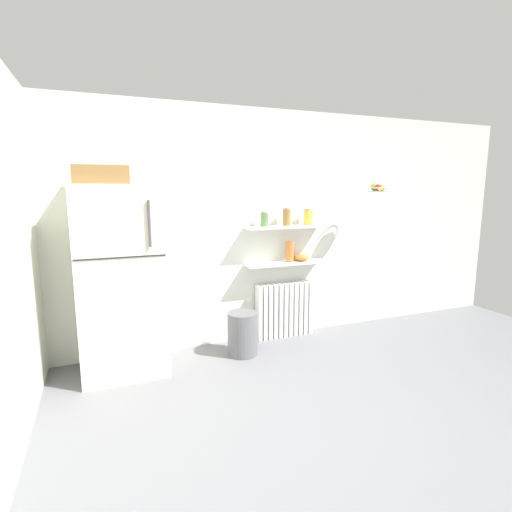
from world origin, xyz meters
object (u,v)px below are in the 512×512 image
refrigerator (120,277)px  vase (290,252)px  trash_bin (243,333)px  hanging_fruit_basket (378,188)px  storage_jar_0 (264,219)px  shelf_bowl (302,258)px  storage_jar_1 (287,217)px  radiator (284,310)px  storage_jar_2 (308,217)px

refrigerator → vase: refrigerator is taller
trash_bin → hanging_fruit_basket: bearing=0.3°
storage_jar_0 → shelf_bowl: 0.66m
storage_jar_1 → hanging_fruit_basket: hanging_fruit_basket is taller
vase → storage_jar_1: bearing=-180.0°
radiator → hanging_fruit_basket: (1.02, -0.30, 1.42)m
refrigerator → hanging_fruit_basket: bearing=-1.3°
radiator → storage_jar_2: bearing=-6.3°
hanging_fruit_basket → shelf_bowl: bearing=161.8°
refrigerator → shelf_bowl: 2.02m
radiator → hanging_fruit_basket: bearing=-16.4°
refrigerator → storage_jar_0: refrigerator is taller
refrigerator → vase: bearing=6.4°
storage_jar_0 → shelf_bowl: size_ratio=0.99×
storage_jar_0 → shelf_bowl: (0.47, 0.00, -0.46)m
refrigerator → storage_jar_0: 1.63m
storage_jar_1 → hanging_fruit_basket: (1.02, -0.27, 0.32)m
radiator → storage_jar_0: (-0.27, -0.03, 1.08)m
refrigerator → trash_bin: size_ratio=4.22×
storage_jar_0 → storage_jar_1: storage_jar_1 is taller
storage_jar_0 → vase: size_ratio=0.72×
radiator → storage_jar_2: size_ratio=3.72×
radiator → storage_jar_1: 1.10m
storage_jar_0 → storage_jar_1: size_ratio=0.83×
radiator → shelf_bowl: size_ratio=4.04×
radiator → vase: 0.70m
trash_bin → hanging_fruit_basket: hanging_fruit_basket is taller
storage_jar_2 → storage_jar_1: bearing=-180.0°
refrigerator → hanging_fruit_basket: refrigerator is taller
shelf_bowl → trash_bin: size_ratio=0.38×
storage_jar_0 → shelf_bowl: storage_jar_0 is taller
storage_jar_2 → shelf_bowl: 0.48m
radiator → vase: bearing=-34.1°
hanging_fruit_basket → storage_jar_1: bearing=165.1°
storage_jar_0 → trash_bin: (-0.36, -0.28, -1.18)m
radiator → trash_bin: radiator is taller
shelf_bowl → radiator: bearing=171.4°
refrigerator → storage_jar_0: size_ratio=11.32×
vase → trash_bin: vase is taller
vase → hanging_fruit_basket: 1.24m
radiator → hanging_fruit_basket: size_ratio=2.55×
refrigerator → storage_jar_0: (1.54, 0.21, 0.48)m
radiator → storage_jar_0: size_ratio=4.10×
storage_jar_0 → shelf_bowl: bearing=0.0°
storage_jar_1 → vase: bearing=0.0°
storage_jar_2 → hanging_fruit_basket: size_ratio=0.69×
shelf_bowl → storage_jar_0: bearing=180.0°
storage_jar_1 → shelf_bowl: size_ratio=1.19×
refrigerator → shelf_bowl: size_ratio=11.16×
refrigerator → storage_jar_2: refrigerator is taller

